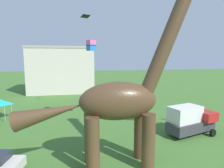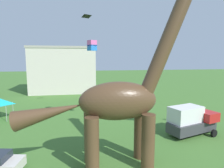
# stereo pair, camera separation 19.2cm
# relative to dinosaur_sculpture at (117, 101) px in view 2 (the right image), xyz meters

# --- Properties ---
(dinosaur_sculpture) EXTENTS (13.83, 2.93, 14.46)m
(dinosaur_sculpture) POSITION_rel_dinosaur_sculpture_xyz_m (0.00, 0.00, 0.00)
(dinosaur_sculpture) COLOR #513823
(dinosaur_sculpture) RESTS_ON ground_plane
(parked_box_truck) EXTENTS (5.97, 3.65, 3.20)m
(parked_box_truck) POSITION_rel_dinosaur_sculpture_xyz_m (9.26, 4.73, -3.58)
(parked_box_truck) COLOR #38383D
(parked_box_truck) RESTS_ON ground_plane
(person_far_spectator) EXTENTS (0.41, 0.18, 1.10)m
(person_far_spectator) POSITION_rel_dinosaur_sculpture_xyz_m (9.28, 9.50, -4.56)
(person_far_spectator) COLOR black
(person_far_spectator) RESTS_ON ground_plane
(kite_high_left) EXTENTS (1.55, 1.41, 0.34)m
(kite_high_left) POSITION_rel_dinosaur_sculpture_xyz_m (-1.48, 15.53, 9.27)
(kite_high_left) COLOR black
(kite_high_right) EXTENTS (1.22, 1.22, 1.28)m
(kite_high_right) POSITION_rel_dinosaur_sculpture_xyz_m (-1.10, 10.44, 4.75)
(kite_high_right) COLOR pink
(background_building_block) EXTENTS (15.61, 11.25, 11.15)m
(background_building_block) POSITION_rel_dinosaur_sculpture_xyz_m (-6.44, 36.57, 0.36)
(background_building_block) COLOR beige
(background_building_block) RESTS_ON ground_plane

